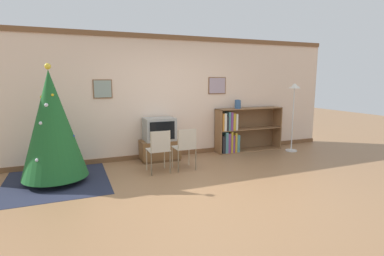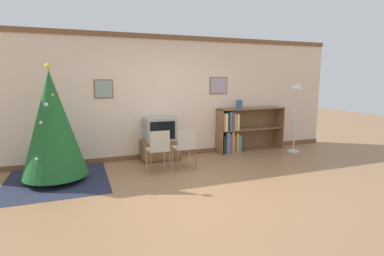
{
  "view_description": "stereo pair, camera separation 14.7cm",
  "coord_description": "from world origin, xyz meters",
  "px_view_note": "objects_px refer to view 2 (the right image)",
  "views": [
    {
      "loc": [
        -1.96,
        -4.19,
        1.76
      ],
      "look_at": [
        0.25,
        1.22,
        0.8
      ],
      "focal_mm": 28.0,
      "sensor_mm": 36.0,
      "label": 1
    },
    {
      "loc": [
        -1.82,
        -4.24,
        1.76
      ],
      "look_at": [
        0.25,
        1.22,
        0.8
      ],
      "focal_mm": 28.0,
      "sensor_mm": 36.0,
      "label": 2
    }
  ],
  "objects_px": {
    "folding_chair_left": "(159,148)",
    "bookshelf": "(239,132)",
    "christmas_tree": "(52,124)",
    "vase": "(239,104)",
    "tv_console": "(160,150)",
    "television": "(160,129)",
    "folding_chair_right": "(185,146)",
    "standing_lamp": "(296,100)"
  },
  "relations": [
    {
      "from": "christmas_tree",
      "to": "folding_chair_left",
      "type": "relative_size",
      "value": 2.44
    },
    {
      "from": "standing_lamp",
      "to": "tv_console",
      "type": "bearing_deg",
      "value": 172.62
    },
    {
      "from": "folding_chair_right",
      "to": "christmas_tree",
      "type": "bearing_deg",
      "value": 175.68
    },
    {
      "from": "television",
      "to": "bookshelf",
      "type": "relative_size",
      "value": 0.38
    },
    {
      "from": "tv_console",
      "to": "bookshelf",
      "type": "relative_size",
      "value": 0.49
    },
    {
      "from": "folding_chair_left",
      "to": "standing_lamp",
      "type": "xyz_separation_m",
      "value": [
        3.49,
        0.46,
        0.8
      ]
    },
    {
      "from": "vase",
      "to": "standing_lamp",
      "type": "height_order",
      "value": "standing_lamp"
    },
    {
      "from": "folding_chair_left",
      "to": "vase",
      "type": "relative_size",
      "value": 3.9
    },
    {
      "from": "christmas_tree",
      "to": "vase",
      "type": "height_order",
      "value": "christmas_tree"
    },
    {
      "from": "tv_console",
      "to": "vase",
      "type": "relative_size",
      "value": 3.97
    },
    {
      "from": "christmas_tree",
      "to": "bookshelf",
      "type": "relative_size",
      "value": 1.17
    },
    {
      "from": "folding_chair_left",
      "to": "folding_chair_right",
      "type": "distance_m",
      "value": 0.52
    },
    {
      "from": "television",
      "to": "standing_lamp",
      "type": "height_order",
      "value": "standing_lamp"
    },
    {
      "from": "folding_chair_right",
      "to": "standing_lamp",
      "type": "height_order",
      "value": "standing_lamp"
    },
    {
      "from": "tv_console",
      "to": "vase",
      "type": "bearing_deg",
      "value": 1.01
    },
    {
      "from": "christmas_tree",
      "to": "standing_lamp",
      "type": "distance_m",
      "value": 5.29
    },
    {
      "from": "tv_console",
      "to": "folding_chair_right",
      "type": "xyz_separation_m",
      "value": [
        0.26,
        -0.88,
        0.25
      ]
    },
    {
      "from": "christmas_tree",
      "to": "vase",
      "type": "relative_size",
      "value": 9.5
    },
    {
      "from": "folding_chair_right",
      "to": "vase",
      "type": "bearing_deg",
      "value": 28.37
    },
    {
      "from": "vase",
      "to": "folding_chair_right",
      "type": "bearing_deg",
      "value": -151.63
    },
    {
      "from": "television",
      "to": "folding_chair_left",
      "type": "distance_m",
      "value": 0.94
    },
    {
      "from": "tv_console",
      "to": "television",
      "type": "xyz_separation_m",
      "value": [
        -0.0,
        -0.0,
        0.46
      ]
    },
    {
      "from": "folding_chair_left",
      "to": "bookshelf",
      "type": "distance_m",
      "value": 2.42
    },
    {
      "from": "folding_chair_left",
      "to": "folding_chair_right",
      "type": "xyz_separation_m",
      "value": [
        0.52,
        0.0,
        0.0
      ]
    },
    {
      "from": "television",
      "to": "vase",
      "type": "height_order",
      "value": "vase"
    },
    {
      "from": "folding_chair_left",
      "to": "standing_lamp",
      "type": "distance_m",
      "value": 3.61
    },
    {
      "from": "television",
      "to": "standing_lamp",
      "type": "bearing_deg",
      "value": -7.34
    },
    {
      "from": "folding_chair_left",
      "to": "folding_chair_right",
      "type": "relative_size",
      "value": 1.0
    },
    {
      "from": "christmas_tree",
      "to": "bookshelf",
      "type": "height_order",
      "value": "christmas_tree"
    },
    {
      "from": "folding_chair_left",
      "to": "bookshelf",
      "type": "xyz_separation_m",
      "value": [
        2.23,
        0.94,
        0.02
      ]
    },
    {
      "from": "christmas_tree",
      "to": "standing_lamp",
      "type": "bearing_deg",
      "value": 3.09
    },
    {
      "from": "folding_chair_left",
      "to": "bookshelf",
      "type": "height_order",
      "value": "bookshelf"
    },
    {
      "from": "television",
      "to": "folding_chair_left",
      "type": "height_order",
      "value": "television"
    },
    {
      "from": "bookshelf",
      "to": "tv_console",
      "type": "bearing_deg",
      "value": -178.27
    },
    {
      "from": "tv_console",
      "to": "vase",
      "type": "distance_m",
      "value": 2.16
    },
    {
      "from": "tv_console",
      "to": "folding_chair_left",
      "type": "height_order",
      "value": "folding_chair_left"
    },
    {
      "from": "bookshelf",
      "to": "folding_chair_left",
      "type": "bearing_deg",
      "value": -157.25
    },
    {
      "from": "christmas_tree",
      "to": "tv_console",
      "type": "height_order",
      "value": "christmas_tree"
    },
    {
      "from": "tv_console",
      "to": "bookshelf",
      "type": "xyz_separation_m",
      "value": [
        1.97,
        0.06,
        0.27
      ]
    },
    {
      "from": "folding_chair_right",
      "to": "bookshelf",
      "type": "bearing_deg",
      "value": 28.7
    },
    {
      "from": "television",
      "to": "folding_chair_right",
      "type": "bearing_deg",
      "value": -73.36
    },
    {
      "from": "television",
      "to": "folding_chair_right",
      "type": "distance_m",
      "value": 0.94
    }
  ]
}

